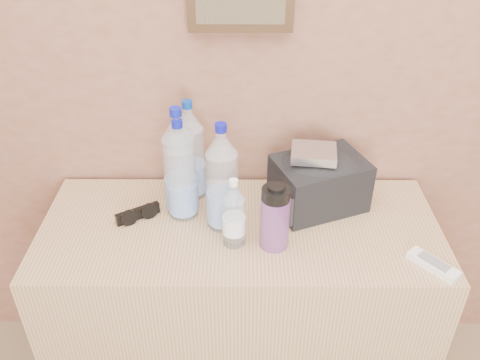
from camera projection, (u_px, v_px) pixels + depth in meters
name	position (u px, v px, depth m)	size (l,w,h in m)	color
dresser	(240.00, 311.00, 1.75)	(1.21, 0.51, 0.76)	tan
pet_large_a	(181.00, 175.00, 1.51)	(0.09, 0.09, 0.33)	silver
pet_large_b	(190.00, 155.00, 1.60)	(0.09, 0.09, 0.33)	white
pet_large_c	(180.00, 168.00, 1.52)	(0.10, 0.10, 0.36)	silver
pet_large_d	(222.00, 183.00, 1.47)	(0.09, 0.09, 0.34)	silver
pet_small	(234.00, 216.00, 1.42)	(0.06, 0.06, 0.22)	white
nalgene_bottle	(275.00, 217.00, 1.42)	(0.08, 0.08, 0.20)	purple
sunglasses	(138.00, 214.00, 1.56)	(0.14, 0.05, 0.04)	black
ac_remote	(433.00, 265.00, 1.39)	(0.14, 0.05, 0.02)	silver
toiletry_bag	(319.00, 180.00, 1.58)	(0.27, 0.19, 0.18)	black
foil_packet	(314.00, 153.00, 1.51)	(0.13, 0.11, 0.03)	silver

